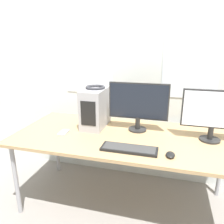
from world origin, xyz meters
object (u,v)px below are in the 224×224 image
at_px(headphones, 95,87).
at_px(cell_phone, 64,132).
at_px(monitor_main, 138,104).
at_px(keyboard, 129,149).
at_px(mouse, 170,155).
at_px(monitor_right_near, 214,113).
at_px(pc_tower, 96,107).

relative_size(headphones, cell_phone, 1.37).
height_order(headphones, monitor_main, monitor_main).
distance_m(keyboard, mouse, 0.32).
bearing_deg(keyboard, monitor_main, 90.14).
relative_size(mouse, cell_phone, 0.72).
height_order(headphones, monitor_right_near, monitor_right_near).
bearing_deg(monitor_right_near, headphones, 175.03).
relative_size(monitor_main, cell_phone, 3.98).
distance_m(pc_tower, monitor_main, 0.43).
height_order(pc_tower, monitor_right_near, monitor_right_near).
xyz_separation_m(monitor_main, mouse, (0.32, -0.45, -0.25)).
distance_m(mouse, cell_phone, 1.00).
bearing_deg(cell_phone, monitor_main, 17.81).
bearing_deg(mouse, headphones, 147.54).
bearing_deg(monitor_right_near, cell_phone, -172.26).
height_order(pc_tower, monitor_main, monitor_main).
relative_size(pc_tower, headphones, 2.21).
xyz_separation_m(monitor_right_near, cell_phone, (-1.30, -0.18, -0.25)).
bearing_deg(cell_phone, pc_tower, 46.31).
bearing_deg(monitor_right_near, mouse, -130.49).
bearing_deg(headphones, mouse, -32.46).
distance_m(headphones, cell_phone, 0.53).
xyz_separation_m(pc_tower, mouse, (0.74, -0.47, -0.18)).
bearing_deg(pc_tower, cell_phone, -130.64).
xyz_separation_m(monitor_main, keyboard, (0.00, -0.43, -0.25)).
xyz_separation_m(monitor_right_near, mouse, (-0.32, -0.38, -0.24)).
height_order(keyboard, cell_phone, keyboard).
distance_m(monitor_main, mouse, 0.61).
xyz_separation_m(headphones, keyboard, (0.43, -0.45, -0.39)).
distance_m(monitor_right_near, mouse, 0.55).
bearing_deg(keyboard, monitor_right_near, 29.21).
xyz_separation_m(monitor_main, monitor_right_near, (0.64, -0.07, -0.01)).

